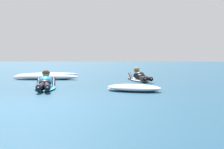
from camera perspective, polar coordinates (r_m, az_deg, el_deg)
The scene contains 6 objects.
ground_plane at distance 15.82m, azimuth -4.64°, elevation -0.27°, with size 120.00×120.00×0.00m, color navy.
surfer_near at distance 9.51m, azimuth -11.03°, elevation -1.54°, with size 1.02×2.76×0.54m.
surfer_far at distance 12.54m, azimuth 4.64°, elevation -0.43°, with size 0.91×2.44×0.55m.
whitewater_front at distance 13.43m, azimuth -10.98°, elevation -0.42°, with size 2.53×0.73×0.22m.
whitewater_mid_left at distance 8.67m, azimuth 3.67°, elevation -2.25°, with size 1.62×1.29×0.18m.
whitewater_mid_right at distance 15.45m, azimuth -10.57°, elevation -0.05°, with size 2.74×1.62×0.19m.
Camera 1 is at (2.07, -5.66, 0.85)m, focal length 55.00 mm.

